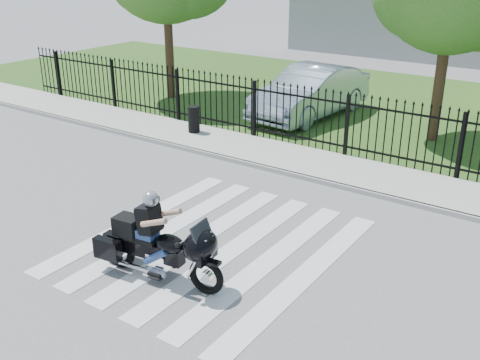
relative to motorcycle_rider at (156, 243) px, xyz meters
The scene contains 9 objects.
ground 1.64m from the motorcycle_rider, 85.10° to the left, with size 120.00×120.00×0.00m, color slate.
crosswalk 1.63m from the motorcycle_rider, 85.10° to the left, with size 5.00×5.50×0.01m, color silver, non-canonical shape.
sidewalk 6.51m from the motorcycle_rider, 88.88° to the left, with size 40.00×2.00×0.12m, color #ADAAA3.
curb 5.52m from the motorcycle_rider, 88.67° to the left, with size 40.00×0.12×0.12m, color #ADAAA3.
grass_strip 13.50m from the motorcycle_rider, 89.46° to the left, with size 40.00×12.00×0.02m, color #26501B.
iron_fence 7.48m from the motorcycle_rider, 89.03° to the left, with size 26.00×0.04×1.80m.
motorcycle_rider is the anchor object (origin of this frame).
parked_car 10.96m from the motorcycle_rider, 103.99° to the left, with size 1.80×5.15×1.70m, color #96A7BD.
litter_bin 8.14m from the motorcycle_rider, 124.39° to the left, with size 0.36×0.36×0.81m, color black.
Camera 1 is at (5.91, -7.67, 5.39)m, focal length 42.00 mm.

